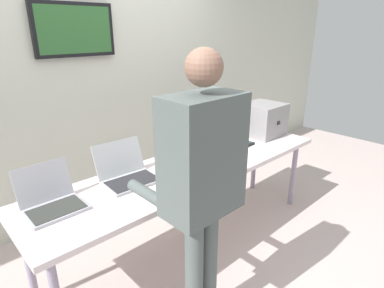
{
  "coord_description": "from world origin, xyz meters",
  "views": [
    {
      "loc": [
        -1.6,
        -1.72,
        1.8
      ],
      "look_at": [
        0.02,
        0.01,
        0.92
      ],
      "focal_mm": 29.6,
      "sensor_mm": 36.0,
      "label": 1
    }
  ],
  "objects_px": {
    "laptop_station_2": "(187,152)",
    "workbench": "(191,171)",
    "laptop_station_0": "(51,199)",
    "laptop_station_1": "(127,172)",
    "equipment_box": "(262,119)",
    "person": "(201,176)",
    "laptop_station_3": "(230,138)"
  },
  "relations": [
    {
      "from": "laptop_station_2",
      "to": "workbench",
      "type": "bearing_deg",
      "value": -120.51
    },
    {
      "from": "laptop_station_0",
      "to": "laptop_station_2",
      "type": "relative_size",
      "value": 0.88
    },
    {
      "from": "workbench",
      "to": "laptop_station_1",
      "type": "xyz_separation_m",
      "value": [
        -0.52,
        0.14,
        0.11
      ]
    },
    {
      "from": "workbench",
      "to": "equipment_box",
      "type": "distance_m",
      "value": 1.11
    },
    {
      "from": "equipment_box",
      "to": "laptop_station_0",
      "type": "distance_m",
      "value": 2.15
    },
    {
      "from": "person",
      "to": "laptop_station_0",
      "type": "bearing_deg",
      "value": 127.03
    },
    {
      "from": "laptop_station_2",
      "to": "laptop_station_1",
      "type": "bearing_deg",
      "value": 178.91
    },
    {
      "from": "laptop_station_0",
      "to": "laptop_station_2",
      "type": "distance_m",
      "value": 1.14
    },
    {
      "from": "laptop_station_2",
      "to": "laptop_station_3",
      "type": "xyz_separation_m",
      "value": [
        0.55,
        -0.01,
        -0.0
      ]
    },
    {
      "from": "equipment_box",
      "to": "person",
      "type": "distance_m",
      "value": 1.74
    },
    {
      "from": "workbench",
      "to": "equipment_box",
      "type": "relative_size",
      "value": 6.71
    },
    {
      "from": "workbench",
      "to": "equipment_box",
      "type": "height_order",
      "value": "equipment_box"
    },
    {
      "from": "workbench",
      "to": "person",
      "type": "bearing_deg",
      "value": -128.98
    },
    {
      "from": "laptop_station_0",
      "to": "laptop_station_2",
      "type": "xyz_separation_m",
      "value": [
        1.14,
        0.0,
        0.0
      ]
    },
    {
      "from": "laptop_station_0",
      "to": "laptop_station_2",
      "type": "bearing_deg",
      "value": 0.05
    },
    {
      "from": "workbench",
      "to": "laptop_station_3",
      "type": "height_order",
      "value": "laptop_station_3"
    },
    {
      "from": "equipment_box",
      "to": "person",
      "type": "xyz_separation_m",
      "value": [
        -1.59,
        -0.7,
        0.13
      ]
    },
    {
      "from": "laptop_station_1",
      "to": "laptop_station_2",
      "type": "height_order",
      "value": "same"
    },
    {
      "from": "workbench",
      "to": "laptop_station_1",
      "type": "distance_m",
      "value": 0.55
    },
    {
      "from": "laptop_station_1",
      "to": "person",
      "type": "distance_m",
      "value": 0.79
    },
    {
      "from": "laptop_station_1",
      "to": "laptop_station_3",
      "type": "distance_m",
      "value": 1.14
    },
    {
      "from": "workbench",
      "to": "laptop_station_2",
      "type": "height_order",
      "value": "laptop_station_2"
    },
    {
      "from": "laptop_station_2",
      "to": "laptop_station_0",
      "type": "bearing_deg",
      "value": -179.95
    },
    {
      "from": "laptop_station_1",
      "to": "laptop_station_3",
      "type": "relative_size",
      "value": 1.2
    },
    {
      "from": "workbench",
      "to": "laptop_station_0",
      "type": "bearing_deg",
      "value": 173.36
    },
    {
      "from": "workbench",
      "to": "laptop_station_1",
      "type": "bearing_deg",
      "value": 165.22
    },
    {
      "from": "laptop_station_0",
      "to": "laptop_station_3",
      "type": "relative_size",
      "value": 1.02
    },
    {
      "from": "person",
      "to": "laptop_station_2",
      "type": "bearing_deg",
      "value": 52.32
    },
    {
      "from": "equipment_box",
      "to": "laptop_station_2",
      "type": "height_order",
      "value": "equipment_box"
    },
    {
      "from": "laptop_station_2",
      "to": "person",
      "type": "relative_size",
      "value": 0.22
    },
    {
      "from": "equipment_box",
      "to": "laptop_station_2",
      "type": "bearing_deg",
      "value": 177.61
    },
    {
      "from": "laptop_station_3",
      "to": "person",
      "type": "height_order",
      "value": "person"
    }
  ]
}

